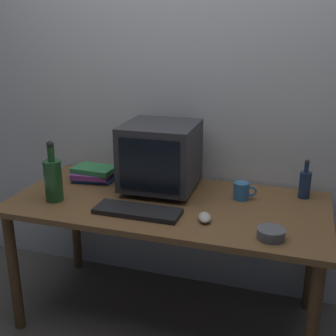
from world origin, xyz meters
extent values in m
plane|color=#56514C|center=(0.00, 0.00, 0.00)|extent=(6.00, 6.00, 0.00)
cube|color=silver|center=(0.00, 0.44, 1.25)|extent=(4.00, 0.08, 2.50)
cube|color=brown|center=(0.00, 0.00, 0.69)|extent=(1.61, 0.77, 0.03)
cylinder|color=brown|center=(-0.74, -0.32, 0.34)|extent=(0.06, 0.06, 0.68)
cylinder|color=brown|center=(0.74, -0.32, 0.34)|extent=(0.06, 0.06, 0.68)
cylinder|color=brown|center=(-0.74, 0.32, 0.34)|extent=(0.06, 0.06, 0.68)
cylinder|color=brown|center=(0.74, 0.32, 0.34)|extent=(0.06, 0.06, 0.68)
cube|color=#333338|center=(-0.09, 0.14, 0.72)|extent=(0.29, 0.25, 0.03)
cube|color=#333338|center=(-0.09, 0.14, 0.91)|extent=(0.39, 0.39, 0.34)
cube|color=black|center=(-0.08, -0.05, 0.91)|extent=(0.31, 0.02, 0.27)
cube|color=black|center=(-0.09, -0.19, 0.72)|extent=(0.42, 0.15, 0.02)
ellipsoid|color=beige|center=(0.23, -0.17, 0.73)|extent=(0.09, 0.11, 0.04)
cylinder|color=#1E4C23|center=(-0.56, -0.17, 0.81)|extent=(0.09, 0.09, 0.21)
cylinder|color=#1E4C23|center=(-0.56, -0.17, 0.96)|extent=(0.03, 0.03, 0.07)
sphere|color=#262626|center=(-0.56, -0.17, 1.01)|extent=(0.04, 0.04, 0.04)
cylinder|color=navy|center=(0.66, 0.26, 0.78)|extent=(0.06, 0.06, 0.14)
cylinder|color=navy|center=(0.66, 0.26, 0.87)|extent=(0.02, 0.02, 0.05)
sphere|color=#262626|center=(0.66, 0.26, 0.90)|extent=(0.03, 0.03, 0.03)
cube|color=#28569E|center=(-0.51, 0.17, 0.72)|extent=(0.25, 0.17, 0.02)
cube|color=#843893|center=(-0.51, 0.16, 0.75)|extent=(0.24, 0.18, 0.03)
cube|color=#33894C|center=(-0.50, 0.17, 0.78)|extent=(0.24, 0.17, 0.03)
cylinder|color=#3370B2|center=(0.35, 0.15, 0.75)|extent=(0.08, 0.08, 0.09)
torus|color=#3370B2|center=(0.40, 0.15, 0.76)|extent=(0.06, 0.01, 0.06)
cylinder|color=#595B66|center=(0.54, -0.26, 0.73)|extent=(0.12, 0.12, 0.04)
camera|label=1|loc=(0.63, -1.96, 1.57)|focal=46.35mm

